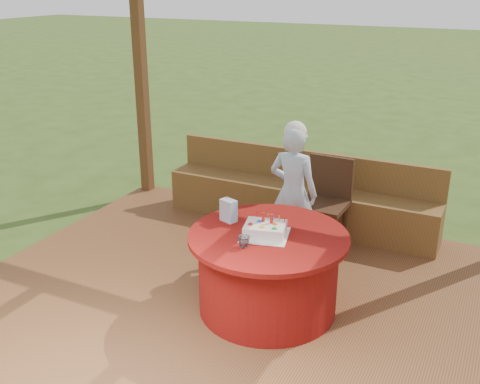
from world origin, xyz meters
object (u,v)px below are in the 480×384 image
at_px(bench, 299,201).
at_px(gift_bag, 229,210).
at_px(table, 268,271).
at_px(elderly_woman, 293,190).
at_px(chair, 326,198).
at_px(drinking_glass, 244,242).
at_px(birthday_cake, 265,229).

xyz_separation_m(bench, gift_bag, (-0.03, -1.62, 0.50)).
relative_size(table, elderly_woman, 0.95).
xyz_separation_m(chair, drinking_glass, (-0.12, -1.64, 0.21)).
bearing_deg(table, bench, 102.26).
xyz_separation_m(elderly_woman, gift_bag, (-0.23, -0.89, 0.09)).
relative_size(bench, gift_bag, 16.04).
distance_m(gift_bag, drinking_glass, 0.50).
xyz_separation_m(gift_bag, drinking_glass, (0.32, -0.38, -0.05)).
relative_size(chair, drinking_glass, 9.63).
xyz_separation_m(elderly_woman, drinking_glass, (0.09, -1.27, 0.04)).
height_order(table, elderly_woman, elderly_woman).
bearing_deg(table, chair, 88.52).
bearing_deg(birthday_cake, chair, 87.74).
relative_size(elderly_woman, gift_bag, 7.20).
xyz_separation_m(elderly_woman, birthday_cake, (0.16, -1.01, 0.04)).
xyz_separation_m(table, birthday_cake, (-0.02, -0.03, 0.38)).
bearing_deg(birthday_cake, bench, 101.47).
height_order(table, drinking_glass, drinking_glass).
height_order(bench, table, bench).
height_order(birthday_cake, gift_bag, gift_bag).
bearing_deg(gift_bag, birthday_cake, 1.50).
distance_m(chair, gift_bag, 1.36).
height_order(chair, gift_bag, chair).
bearing_deg(drinking_glass, birthday_cake, 76.64).
xyz_separation_m(table, chair, (0.03, 1.35, 0.17)).
relative_size(table, birthday_cake, 2.93).
xyz_separation_m(birthday_cake, drinking_glass, (-0.06, -0.26, -0.01)).
bearing_deg(table, gift_bag, 166.61).
bearing_deg(chair, gift_bag, -109.19).
bearing_deg(drinking_glass, bench, 98.31).
height_order(birthday_cake, drinking_glass, birthday_cake).
distance_m(table, elderly_woman, 1.05).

